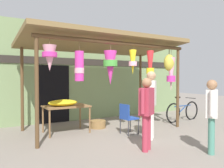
{
  "coord_description": "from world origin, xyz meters",
  "views": [
    {
      "loc": [
        -3.44,
        -5.17,
        1.56
      ],
      "look_at": [
        0.04,
        0.71,
        1.38
      ],
      "focal_mm": 36.42,
      "sensor_mm": 36.0,
      "label": 1
    }
  ],
  "objects_px": {
    "folding_chair": "(127,116)",
    "shopper_by_bananas": "(147,108)",
    "display_table": "(66,108)",
    "customer_foreground": "(151,99)",
    "wicker_basket_by_table": "(98,124)",
    "vendor_in_orange": "(212,110)",
    "flower_heap_on_table": "(64,103)",
    "parked_bicycle": "(183,111)"
  },
  "relations": [
    {
      "from": "folding_chair",
      "to": "vendor_in_orange",
      "type": "height_order",
      "value": "vendor_in_orange"
    },
    {
      "from": "flower_heap_on_table",
      "to": "wicker_basket_by_table",
      "type": "height_order",
      "value": "flower_heap_on_table"
    },
    {
      "from": "display_table",
      "to": "parked_bicycle",
      "type": "distance_m",
      "value": 4.27
    },
    {
      "from": "display_table",
      "to": "customer_foreground",
      "type": "relative_size",
      "value": 0.72
    },
    {
      "from": "flower_heap_on_table",
      "to": "shopper_by_bananas",
      "type": "height_order",
      "value": "shopper_by_bananas"
    },
    {
      "from": "shopper_by_bananas",
      "to": "flower_heap_on_table",
      "type": "bearing_deg",
      "value": 113.15
    },
    {
      "from": "display_table",
      "to": "shopper_by_bananas",
      "type": "xyz_separation_m",
      "value": [
        0.94,
        -2.41,
        0.22
      ]
    },
    {
      "from": "folding_chair",
      "to": "display_table",
      "type": "bearing_deg",
      "value": 143.14
    },
    {
      "from": "customer_foreground",
      "to": "shopper_by_bananas",
      "type": "bearing_deg",
      "value": -135.95
    },
    {
      "from": "display_table",
      "to": "wicker_basket_by_table",
      "type": "xyz_separation_m",
      "value": [
        1.06,
        0.1,
        -0.58
      ]
    },
    {
      "from": "shopper_by_bananas",
      "to": "wicker_basket_by_table",
      "type": "bearing_deg",
      "value": 87.45
    },
    {
      "from": "wicker_basket_by_table",
      "to": "parked_bicycle",
      "type": "distance_m",
      "value": 3.23
    },
    {
      "from": "display_table",
      "to": "flower_heap_on_table",
      "type": "xyz_separation_m",
      "value": [
        -0.08,
        -0.02,
        0.17
      ]
    },
    {
      "from": "customer_foreground",
      "to": "display_table",
      "type": "bearing_deg",
      "value": 133.22
    },
    {
      "from": "folding_chair",
      "to": "parked_bicycle",
      "type": "bearing_deg",
      "value": 11.89
    },
    {
      "from": "shopper_by_bananas",
      "to": "vendor_in_orange",
      "type": "bearing_deg",
      "value": -37.91
    },
    {
      "from": "flower_heap_on_table",
      "to": "customer_foreground",
      "type": "height_order",
      "value": "customer_foreground"
    },
    {
      "from": "parked_bicycle",
      "to": "wicker_basket_by_table",
      "type": "bearing_deg",
      "value": 170.39
    },
    {
      "from": "wicker_basket_by_table",
      "to": "shopper_by_bananas",
      "type": "bearing_deg",
      "value": -92.55
    },
    {
      "from": "flower_heap_on_table",
      "to": "parked_bicycle",
      "type": "bearing_deg",
      "value": -5.61
    },
    {
      "from": "parked_bicycle",
      "to": "folding_chair",
      "type": "bearing_deg",
      "value": -168.11
    },
    {
      "from": "display_table",
      "to": "customer_foreground",
      "type": "xyz_separation_m",
      "value": [
        1.64,
        -1.74,
        0.33
      ]
    },
    {
      "from": "display_table",
      "to": "customer_foreground",
      "type": "distance_m",
      "value": 2.41
    },
    {
      "from": "flower_heap_on_table",
      "to": "wicker_basket_by_table",
      "type": "bearing_deg",
      "value": 5.73
    },
    {
      "from": "wicker_basket_by_table",
      "to": "customer_foreground",
      "type": "relative_size",
      "value": 0.28
    },
    {
      "from": "display_table",
      "to": "flower_heap_on_table",
      "type": "bearing_deg",
      "value": -168.79
    },
    {
      "from": "parked_bicycle",
      "to": "shopper_by_bananas",
      "type": "height_order",
      "value": "shopper_by_bananas"
    },
    {
      "from": "display_table",
      "to": "wicker_basket_by_table",
      "type": "bearing_deg",
      "value": 5.3
    },
    {
      "from": "flower_heap_on_table",
      "to": "vendor_in_orange",
      "type": "height_order",
      "value": "vendor_in_orange"
    },
    {
      "from": "folding_chair",
      "to": "customer_foreground",
      "type": "height_order",
      "value": "customer_foreground"
    },
    {
      "from": "wicker_basket_by_table",
      "to": "shopper_by_bananas",
      "type": "xyz_separation_m",
      "value": [
        -0.11,
        -2.51,
        0.8
      ]
    },
    {
      "from": "vendor_in_orange",
      "to": "shopper_by_bananas",
      "type": "xyz_separation_m",
      "value": [
        -1.05,
        0.82,
        0.02
      ]
    },
    {
      "from": "flower_heap_on_table",
      "to": "customer_foreground",
      "type": "xyz_separation_m",
      "value": [
        1.72,
        -1.73,
        0.17
      ]
    },
    {
      "from": "customer_foreground",
      "to": "parked_bicycle",
      "type": "bearing_deg",
      "value": 26.62
    },
    {
      "from": "flower_heap_on_table",
      "to": "parked_bicycle",
      "type": "distance_m",
      "value": 4.37
    },
    {
      "from": "shopper_by_bananas",
      "to": "customer_foreground",
      "type": "bearing_deg",
      "value": 44.05
    },
    {
      "from": "folding_chair",
      "to": "flower_heap_on_table",
      "type": "bearing_deg",
      "value": 145.1
    },
    {
      "from": "display_table",
      "to": "customer_foreground",
      "type": "height_order",
      "value": "customer_foreground"
    },
    {
      "from": "folding_chair",
      "to": "shopper_by_bananas",
      "type": "height_order",
      "value": "shopper_by_bananas"
    },
    {
      "from": "flower_heap_on_table",
      "to": "customer_foreground",
      "type": "relative_size",
      "value": 0.48
    },
    {
      "from": "display_table",
      "to": "customer_foreground",
      "type": "bearing_deg",
      "value": -46.78
    },
    {
      "from": "customer_foreground",
      "to": "flower_heap_on_table",
      "type": "bearing_deg",
      "value": 134.86
    }
  ]
}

